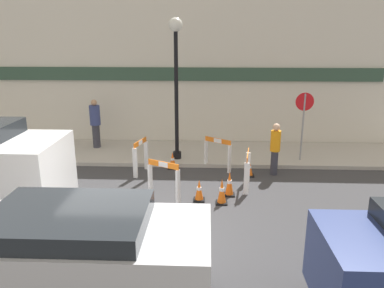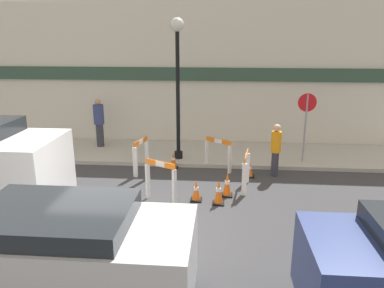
% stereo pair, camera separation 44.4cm
% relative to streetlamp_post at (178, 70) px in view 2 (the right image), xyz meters
% --- Properties ---
extents(ground_plane, '(60.00, 60.00, 0.00)m').
position_rel_streetlamp_post_xyz_m(ground_plane, '(-0.46, -5.10, -3.14)').
color(ground_plane, '#38383A').
extents(sidewalk_slab, '(18.00, 2.83, 0.13)m').
position_rel_streetlamp_post_xyz_m(sidewalk_slab, '(-0.46, 0.82, -3.08)').
color(sidewalk_slab, '#ADA89E').
rests_on(sidewalk_slab, ground_plane).
extents(storefront_facade, '(18.00, 0.22, 5.50)m').
position_rel_streetlamp_post_xyz_m(storefront_facade, '(-0.46, 2.31, -0.39)').
color(storefront_facade, beige).
rests_on(storefront_facade, ground_plane).
extents(streetlamp_post, '(0.44, 0.44, 4.65)m').
position_rel_streetlamp_post_xyz_m(streetlamp_post, '(0.00, 0.00, 0.00)').
color(streetlamp_post, black).
rests_on(streetlamp_post, sidewalk_slab).
extents(stop_sign, '(0.60, 0.06, 2.31)m').
position_rel_streetlamp_post_xyz_m(stop_sign, '(4.23, 0.02, -1.47)').
color(stop_sign, gray).
rests_on(stop_sign, sidewalk_slab).
extents(barricade_0, '(0.36, 0.87, 1.10)m').
position_rel_streetlamp_post_xyz_m(barricade_0, '(-1.05, -1.19, -2.55)').
color(barricade_0, white).
rests_on(barricade_0, ground_plane).
extents(barricade_1, '(0.89, 0.55, 1.12)m').
position_rel_streetlamp_post_xyz_m(barricade_1, '(-0.08, -3.29, -2.53)').
color(barricade_1, white).
rests_on(barricade_1, ground_plane).
extents(barricade_2, '(0.27, 1.00, 1.07)m').
position_rel_streetlamp_post_xyz_m(barricade_2, '(2.19, -2.25, -2.55)').
color(barricade_2, white).
rests_on(barricade_2, ground_plane).
extents(barricade_3, '(0.87, 0.65, 1.06)m').
position_rel_streetlamp_post_xyz_m(barricade_3, '(1.38, -0.75, -2.56)').
color(barricade_3, white).
rests_on(barricade_3, ground_plane).
extents(traffic_cone_0, '(0.30, 0.30, 0.69)m').
position_rel_streetlamp_post_xyz_m(traffic_cone_0, '(1.44, -3.31, -2.81)').
color(traffic_cone_0, black).
rests_on(traffic_cone_0, ground_plane).
extents(traffic_cone_1, '(0.30, 0.30, 0.56)m').
position_rel_streetlamp_post_xyz_m(traffic_cone_1, '(-0.09, -0.70, -2.87)').
color(traffic_cone_1, black).
rests_on(traffic_cone_1, ground_plane).
extents(traffic_cone_2, '(0.30, 0.30, 0.51)m').
position_rel_streetlamp_post_xyz_m(traffic_cone_2, '(2.36, -1.28, -2.89)').
color(traffic_cone_2, black).
rests_on(traffic_cone_2, ground_plane).
extents(traffic_cone_3, '(0.30, 0.30, 0.59)m').
position_rel_streetlamp_post_xyz_m(traffic_cone_3, '(0.84, -3.15, -2.86)').
color(traffic_cone_3, black).
rests_on(traffic_cone_3, ground_plane).
extents(traffic_cone_4, '(0.30, 0.30, 0.69)m').
position_rel_streetlamp_post_xyz_m(traffic_cone_4, '(1.66, -2.78, -2.81)').
color(traffic_cone_4, black).
rests_on(traffic_cone_4, ground_plane).
extents(person_worker, '(0.37, 0.37, 1.65)m').
position_rel_streetlamp_post_xyz_m(person_worker, '(3.15, -1.11, -2.24)').
color(person_worker, '#33333D').
rests_on(person_worker, ground_plane).
extents(person_pedestrian, '(0.49, 0.49, 1.83)m').
position_rel_streetlamp_post_xyz_m(person_pedestrian, '(-3.16, 1.20, -2.03)').
color(person_pedestrian, '#33333D').
rests_on(person_pedestrian, sidewalk_slab).
extents(parked_car_1, '(4.12, 1.94, 1.82)m').
position_rel_streetlamp_post_xyz_m(parked_car_1, '(-0.95, -7.49, -2.12)').
color(parked_car_1, '#B7BABF').
rests_on(parked_car_1, ground_plane).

